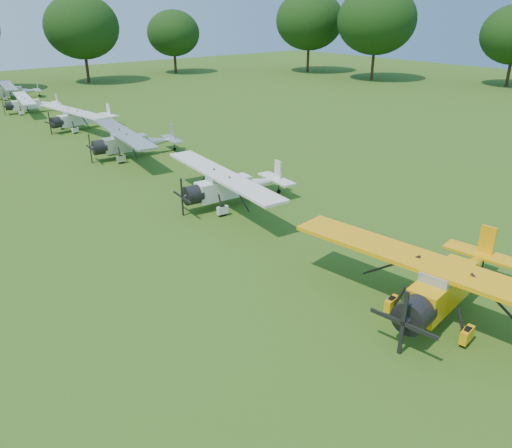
{
  "coord_description": "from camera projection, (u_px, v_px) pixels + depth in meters",
  "views": [
    {
      "loc": [
        -14.77,
        -19.15,
        10.53
      ],
      "look_at": [
        -1.63,
        -2.99,
        1.4
      ],
      "focal_mm": 35.0,
      "sensor_mm": 36.0,
      "label": 1
    }
  ],
  "objects": [
    {
      "name": "ground",
      "position": [
        244.0,
        223.0,
        26.37
      ],
      "size": [
        160.0,
        160.0,
        0.0
      ],
      "primitive_type": "plane",
      "color": "#2A4E13",
      "rests_on": "ground"
    },
    {
      "name": "tree_belt",
      "position": [
        296.0,
        59.0,
        25.32
      ],
      "size": [
        137.36,
        130.27,
        14.52
      ],
      "color": "black",
      "rests_on": "ground"
    },
    {
      "name": "aircraft_2",
      "position": [
        449.0,
        279.0,
        18.21
      ],
      "size": [
        7.59,
        12.04,
        2.36
      ],
      "rotation": [
        0.0,
        0.0,
        0.14
      ],
      "color": "#EFA70A",
      "rests_on": "ground"
    },
    {
      "name": "aircraft_3",
      "position": [
        231.0,
        184.0,
        28.36
      ],
      "size": [
        6.82,
        10.85,
        2.13
      ],
      "rotation": [
        0.0,
        0.0,
        -0.1
      ],
      "color": "white",
      "rests_on": "ground"
    },
    {
      "name": "aircraft_4",
      "position": [
        132.0,
        140.0,
        37.43
      ],
      "size": [
        6.89,
        10.93,
        2.15
      ],
      "rotation": [
        0.0,
        0.0,
        -0.14
      ],
      "color": "silver",
      "rests_on": "ground"
    },
    {
      "name": "aircraft_5",
      "position": [
        80.0,
        117.0,
        45.9
      ],
      "size": [
        6.41,
        10.17,
        2.0
      ],
      "rotation": [
        0.0,
        0.0,
        0.14
      ],
      "color": "white",
      "rests_on": "ground"
    },
    {
      "name": "aircraft_6",
      "position": [
        30.0,
        103.0,
        53.14
      ],
      "size": [
        5.76,
        9.13,
        1.79
      ],
      "rotation": [
        0.0,
        0.0,
        -0.16
      ],
      "color": "white",
      "rests_on": "ground"
    },
    {
      "name": "aircraft_7",
      "position": [
        13.0,
        90.0,
        61.19
      ],
      "size": [
        5.99,
        9.5,
        1.86
      ],
      "rotation": [
        0.0,
        0.0,
        -0.15
      ],
      "color": "silver",
      "rests_on": "ground"
    }
  ]
}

